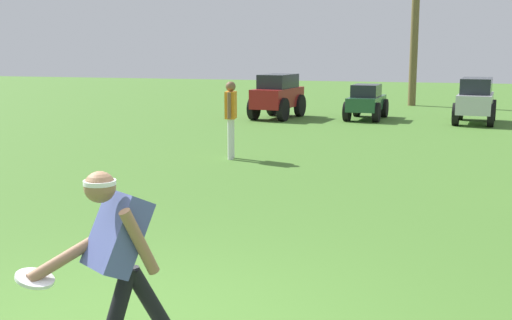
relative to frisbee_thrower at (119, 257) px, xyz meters
name	(u,v)px	position (x,y,z in m)	size (l,w,h in m)	color
frisbee_thrower	(119,257)	(0.00, 0.00, 0.00)	(0.81, 0.90, 1.41)	black
frisbee_in_flight	(35,278)	(-0.44, -0.34, -0.08)	(0.25, 0.25, 0.10)	white
teammate_midfield	(231,113)	(-2.18, 8.34, 0.15)	(0.26, 0.50, 1.56)	silver
parked_car_slot_a	(278,95)	(-3.38, 16.11, -0.05)	(1.39, 2.44, 1.40)	maroon
parked_car_slot_b	(366,101)	(-0.61, 16.61, -0.23)	(1.18, 2.24, 1.10)	#235133
parked_car_slot_c	(476,99)	(2.64, 16.56, -0.07)	(1.30, 2.46, 1.34)	#B7BABF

